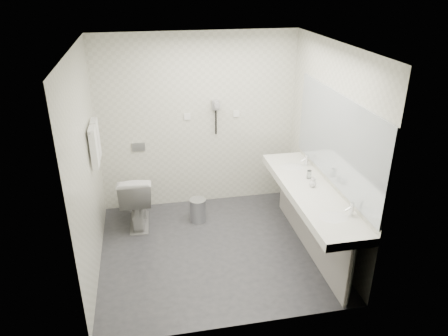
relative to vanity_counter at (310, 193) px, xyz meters
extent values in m
plane|color=#2B2B30|center=(-1.12, 0.20, -0.80)|extent=(2.80, 2.80, 0.00)
plane|color=silver|center=(-1.12, 0.20, 1.70)|extent=(2.80, 2.80, 0.00)
plane|color=beige|center=(-1.12, 1.50, 0.45)|extent=(2.80, 0.00, 2.80)
plane|color=beige|center=(-1.12, -1.10, 0.45)|extent=(2.80, 0.00, 2.80)
plane|color=beige|center=(-2.52, 0.20, 0.45)|extent=(0.00, 2.60, 2.60)
plane|color=beige|center=(0.27, 0.20, 0.45)|extent=(0.00, 2.60, 2.60)
cube|color=silver|center=(0.00, 0.00, 0.00)|extent=(0.55, 2.20, 0.10)
cube|color=gray|center=(0.02, 0.00, -0.42)|extent=(0.03, 2.15, 0.75)
cylinder|color=silver|center=(0.05, -1.04, -0.42)|extent=(0.06, 0.06, 0.75)
cylinder|color=silver|center=(0.05, 1.04, -0.42)|extent=(0.06, 0.06, 0.75)
cube|color=#B2BCC6|center=(0.26, 0.00, 0.65)|extent=(0.02, 2.20, 1.05)
ellipsoid|color=silver|center=(0.00, -0.65, 0.04)|extent=(0.40, 0.31, 0.05)
ellipsoid|color=silver|center=(0.00, 0.65, 0.04)|extent=(0.40, 0.31, 0.05)
cylinder|color=silver|center=(0.19, -0.65, 0.12)|extent=(0.04, 0.04, 0.15)
cylinder|color=silver|center=(0.19, 0.65, 0.12)|extent=(0.04, 0.04, 0.15)
imported|color=white|center=(0.08, 0.13, 0.10)|extent=(0.06, 0.06, 0.10)
imported|color=white|center=(0.04, 0.05, 0.10)|extent=(0.11, 0.11, 0.10)
cylinder|color=silver|center=(0.09, 0.28, 0.10)|extent=(0.06, 0.06, 0.10)
cylinder|color=silver|center=(0.08, 0.27, 0.10)|extent=(0.06, 0.06, 0.10)
imported|color=silver|center=(-2.05, 1.01, -0.41)|extent=(0.46, 0.78, 0.78)
cube|color=#B2B5BA|center=(-1.98, 1.49, 0.15)|extent=(0.18, 0.02, 0.12)
cylinder|color=#B2B5BA|center=(-1.23, 0.92, -0.64)|extent=(0.25, 0.25, 0.32)
cylinder|color=#B2B5BA|center=(-1.23, 0.92, -0.47)|extent=(0.23, 0.23, 0.02)
cylinder|color=silver|center=(-2.47, 0.75, 0.75)|extent=(0.02, 0.62, 0.02)
cube|color=silver|center=(-2.46, 0.61, 0.53)|extent=(0.07, 0.24, 0.48)
cube|color=silver|center=(-2.46, 0.89, 0.53)|extent=(0.07, 0.24, 0.48)
cube|color=gray|center=(-0.88, 1.47, 0.70)|extent=(0.10, 0.04, 0.14)
cylinder|color=gray|center=(-0.88, 1.40, 0.73)|extent=(0.08, 0.14, 0.08)
cylinder|color=black|center=(-0.88, 1.46, 0.45)|extent=(0.02, 0.02, 0.35)
cube|color=silver|center=(-1.27, 1.49, 0.55)|extent=(0.09, 0.02, 0.09)
cube|color=silver|center=(-0.57, 1.49, 0.55)|extent=(0.09, 0.02, 0.09)
camera|label=1|loc=(-1.86, -4.19, 2.38)|focal=34.17mm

